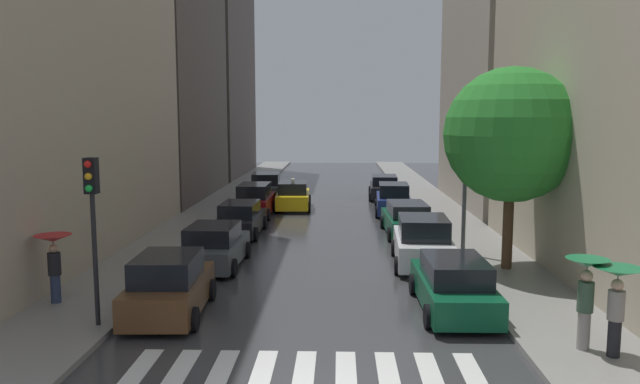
# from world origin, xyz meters

# --- Properties ---
(ground_plane) EXTENTS (28.00, 72.00, 0.04)m
(ground_plane) POSITION_xyz_m (0.00, 24.00, -0.02)
(ground_plane) COLOR #38383B
(sidewalk_left) EXTENTS (3.00, 72.00, 0.15)m
(sidewalk_left) POSITION_xyz_m (-6.50, 24.00, 0.07)
(sidewalk_left) COLOR gray
(sidewalk_left) RESTS_ON ground
(sidewalk_right) EXTENTS (3.00, 72.00, 0.15)m
(sidewalk_right) POSITION_xyz_m (6.50, 24.00, 0.07)
(sidewalk_right) COLOR gray
(sidewalk_right) RESTS_ON ground
(crosswalk_stripes) EXTENTS (7.65, 2.20, 0.01)m
(crosswalk_stripes) POSITION_xyz_m (-0.00, 1.87, 0.01)
(crosswalk_stripes) COLOR silver
(crosswalk_stripes) RESTS_ON ground
(building_left_mid) EXTENTS (6.00, 14.09, 18.04)m
(building_left_mid) POSITION_xyz_m (-11.00, 29.42, 9.02)
(building_left_mid) COLOR #564C47
(building_left_mid) RESTS_ON ground
(building_left_far) EXTENTS (6.00, 14.98, 21.86)m
(building_left_far) POSITION_xyz_m (-11.00, 45.08, 10.93)
(building_left_far) COLOR #564C47
(building_left_far) RESTS_ON ground
(building_right_mid) EXTENTS (6.00, 13.99, 20.76)m
(building_right_mid) POSITION_xyz_m (11.00, 26.77, 10.38)
(building_right_mid) COLOR #9E9384
(building_right_mid) RESTS_ON ground
(parked_car_left_nearest) EXTENTS (2.17, 4.08, 1.73)m
(parked_car_left_nearest) POSITION_xyz_m (-3.94, 5.45, 0.80)
(parked_car_left_nearest) COLOR brown
(parked_car_left_nearest) RESTS_ON ground
(parked_car_left_second) EXTENTS (2.18, 4.26, 1.58)m
(parked_car_left_second) POSITION_xyz_m (-3.81, 10.84, 0.74)
(parked_car_left_second) COLOR #474C51
(parked_car_left_second) RESTS_ON ground
(parked_car_left_third) EXTENTS (2.06, 4.46, 1.55)m
(parked_car_left_third) POSITION_xyz_m (-3.82, 16.78, 0.73)
(parked_car_left_third) COLOR black
(parked_car_left_third) RESTS_ON ground
(parked_car_left_fourth) EXTENTS (2.03, 4.76, 1.79)m
(parked_car_left_fourth) POSITION_xyz_m (-3.91, 22.18, 0.83)
(parked_car_left_fourth) COLOR maroon
(parked_car_left_fourth) RESTS_ON ground
(parked_car_left_fifth) EXTENTS (2.25, 4.18, 1.81)m
(parked_car_left_fifth) POSITION_xyz_m (-3.99, 28.17, 0.84)
(parked_car_left_fifth) COLOR #474C51
(parked_car_left_fifth) RESTS_ON ground
(parked_car_right_nearest) EXTENTS (2.08, 4.60, 1.55)m
(parked_car_right_nearest) POSITION_xyz_m (3.97, 6.10, 0.73)
(parked_car_right_nearest) COLOR #0C4C2D
(parked_car_right_nearest) RESTS_ON ground
(parked_car_right_second) EXTENTS (2.34, 4.45, 1.83)m
(parked_car_right_second) POSITION_xyz_m (3.82, 11.33, 0.85)
(parked_car_right_second) COLOR silver
(parked_car_right_second) RESTS_ON ground
(parked_car_right_third) EXTENTS (2.23, 4.81, 1.53)m
(parked_car_right_third) POSITION_xyz_m (3.87, 17.07, 0.72)
(parked_car_right_third) COLOR #0C4C2D
(parked_car_right_third) RESTS_ON ground
(parked_car_right_fourth) EXTENTS (2.19, 4.34, 1.75)m
(parked_car_right_fourth) POSITION_xyz_m (3.77, 23.00, 0.81)
(parked_car_right_fourth) COLOR navy
(parked_car_right_fourth) RESTS_ON ground
(parked_car_right_fifth) EXTENTS (2.18, 4.66, 1.55)m
(parked_car_right_fifth) POSITION_xyz_m (3.74, 29.53, 0.73)
(parked_car_right_fifth) COLOR black
(parked_car_right_fifth) RESTS_ON ground
(taxi_midroad) EXTENTS (2.20, 4.44, 1.81)m
(taxi_midroad) POSITION_xyz_m (-1.99, 24.76, 0.76)
(taxi_midroad) COLOR yellow
(taxi_midroad) RESTS_ON ground
(pedestrian_foreground) EXTENTS (1.07, 1.07, 2.04)m
(pedestrian_foreground) POSITION_xyz_m (6.87, 2.56, 1.66)
(pedestrian_foreground) COLOR black
(pedestrian_foreground) RESTS_ON sidewalk_right
(pedestrian_near_tree) EXTENTS (0.96, 0.96, 2.13)m
(pedestrian_near_tree) POSITION_xyz_m (6.36, 2.98, 1.66)
(pedestrian_near_tree) COLOR gray
(pedestrian_near_tree) RESTS_ON sidewalk_right
(pedestrian_by_kerb) EXTENTS (1.04, 1.04, 1.98)m
(pedestrian_by_kerb) POSITION_xyz_m (-7.39, 6.03, 1.61)
(pedestrian_by_kerb) COLOR navy
(pedestrian_by_kerb) RESTS_ON sidewalk_left
(street_tree_right) EXTENTS (4.65, 4.65, 7.01)m
(street_tree_right) POSITION_xyz_m (6.64, 10.43, 4.83)
(street_tree_right) COLOR #513823
(street_tree_right) RESTS_ON sidewalk_right
(traffic_light_left_corner) EXTENTS (0.30, 0.42, 4.30)m
(traffic_light_left_corner) POSITION_xyz_m (-5.45, 4.21, 3.29)
(traffic_light_left_corner) COLOR black
(traffic_light_left_corner) RESTS_ON sidewalk_left
(lamp_post_right) EXTENTS (0.60, 0.28, 6.28)m
(lamp_post_right) POSITION_xyz_m (5.55, 12.59, 3.81)
(lamp_post_right) COLOR #595B60
(lamp_post_right) RESTS_ON sidewalk_right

